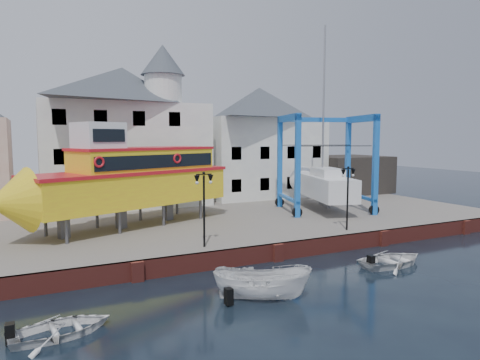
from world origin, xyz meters
name	(u,v)px	position (x,y,z in m)	size (l,w,h in m)	color
ground	(277,261)	(0.00, 0.00, 0.00)	(140.00, 140.00, 0.00)	black
hardstanding	(207,219)	(0.00, 11.00, 0.50)	(44.00, 22.00, 1.00)	#69605A
quay_wall	(276,252)	(0.00, 0.10, 0.50)	(44.00, 0.47, 1.00)	maroon
building_white_main	(126,134)	(-4.87, 18.39, 7.34)	(14.00, 8.30, 14.00)	silver
building_white_right	(259,142)	(9.00, 19.00, 6.60)	(12.00, 8.00, 11.20)	silver
shed_dark	(346,174)	(19.00, 17.00, 3.00)	(8.00, 7.00, 4.00)	black
lamp_post_left	(204,190)	(-4.00, 1.20, 4.17)	(1.12, 0.32, 4.20)	black
lamp_post_right	(348,182)	(6.00, 1.20, 4.17)	(1.12, 0.32, 4.20)	black
tour_boat	(121,179)	(-7.21, 8.22, 4.30)	(16.33, 9.51, 7.00)	#59595E
travel_lift	(321,179)	(9.53, 8.91, 3.52)	(8.30, 10.34, 15.15)	#1057AD
motorboat_a	(262,299)	(-3.60, -4.75, 0.00)	(1.62, 4.31, 1.66)	white
motorboat_b	(393,265)	(5.36, -3.49, 0.00)	(2.89, 4.05, 0.84)	white
motorboat_d	(61,335)	(-11.72, -4.63, 0.00)	(2.51, 3.51, 0.73)	white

